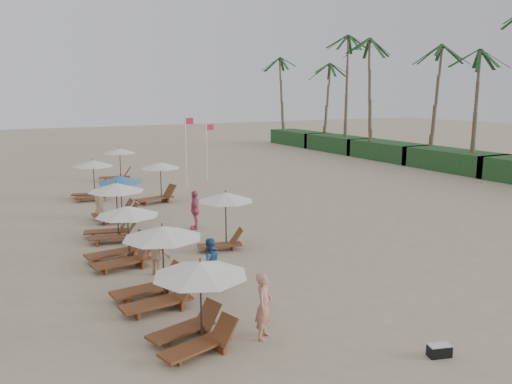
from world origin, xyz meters
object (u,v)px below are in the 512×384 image
lounger_station_3 (112,210)px  beachgoer_mid_b (157,251)px  beachgoer_mid_a (209,263)px  beachgoer_far_b (99,203)px  lounger_station_2 (121,236)px  lounger_station_5 (91,178)px  beachgoer_near (264,306)px  lounger_station_0 (194,300)px  inland_station_1 (157,179)px  inland_station_0 (224,211)px  lounger_station_4 (117,198)px  beachgoer_far_a (195,210)px  lounger_station_1 (155,267)px  flag_pole_near (186,148)px  inland_station_2 (117,162)px  duffel_bag (439,350)px

lounger_station_3 → beachgoer_mid_b: size_ratio=1.62×
beachgoer_mid_a → beachgoer_far_b: size_ratio=1.05×
lounger_station_2 → lounger_station_5: 12.29m
beachgoer_mid_b → beachgoer_far_b: beachgoer_mid_b is taller
beachgoer_near → beachgoer_mid_b: bearing=55.1°
lounger_station_2 → lounger_station_0: bearing=-89.2°
beachgoer_mid_b → inland_station_1: bearing=-63.6°
lounger_station_2 → lounger_station_3: size_ratio=1.04×
beachgoer_mid_a → beachgoer_near: bearing=89.7°
inland_station_0 → beachgoer_far_b: size_ratio=1.63×
beachgoer_near → beachgoer_far_b: bearing=49.7°
lounger_station_4 → beachgoer_far_a: lounger_station_4 is taller
beachgoer_mid_b → beachgoer_far_b: size_ratio=1.03×
lounger_station_1 → flag_pole_near: 18.65m
lounger_station_2 → inland_station_2: size_ratio=0.96×
lounger_station_1 → inland_station_0: bearing=45.5°
lounger_station_4 → beachgoer_far_a: bearing=-50.6°
lounger_station_1 → lounger_station_4: lounger_station_1 is taller
lounger_station_3 → inland_station_2: bearing=76.2°
flag_pole_near → beachgoer_near: bearing=-105.1°
lounger_station_2 → beachgoer_far_a: (4.09, 3.32, -0.14)m
beachgoer_far_b → duffel_bag: beachgoer_far_b is taller
lounger_station_0 → flag_pole_near: bearing=70.2°
beachgoer_mid_a → beachgoer_far_a: beachgoer_far_a is taller
beachgoer_near → inland_station_1: bearing=36.9°
inland_station_1 → beachgoer_near: bearing=-98.5°
duffel_bag → inland_station_2: bearing=91.9°
beachgoer_mid_b → duffel_bag: (4.18, -8.53, -0.65)m
flag_pole_near → lounger_station_2: bearing=-119.3°
inland_station_2 → duffel_bag: (0.92, -28.22, -1.17)m
inland_station_2 → lounger_station_5: bearing=-116.2°
lounger_station_3 → lounger_station_5: bearing=85.1°
lounger_station_5 → flag_pole_near: flag_pole_near is taller
lounger_station_4 → duffel_bag: lounger_station_4 is taller
lounger_station_3 → lounger_station_2: bearing=-97.5°
inland_station_0 → lounger_station_1: bearing=-134.5°
lounger_station_2 → lounger_station_5: (1.19, 12.23, 0.22)m
lounger_station_4 → beachgoer_mid_b: (-0.58, -8.27, -0.29)m
lounger_station_3 → inland_station_0: lounger_station_3 is taller
flag_pole_near → lounger_station_3: bearing=-125.3°
beachgoer_far_a → lounger_station_3: bearing=-71.9°
lounger_station_4 → beachgoer_mid_a: (0.50, -10.28, -0.27)m
lounger_station_3 → duffel_bag: bearing=-71.4°
lounger_station_5 → beachgoer_mid_b: (-0.40, -13.87, -0.44)m
lounger_station_4 → lounger_station_0: bearing=-95.4°
lounger_station_0 → inland_station_1: bearing=75.7°
lounger_station_5 → lounger_station_3: bearing=-94.9°
lounger_station_4 → lounger_station_5: lounger_station_5 is taller
inland_station_1 → beachgoer_mid_b: size_ratio=1.77×
lounger_station_1 → beachgoer_mid_a: (1.86, 0.40, -0.32)m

